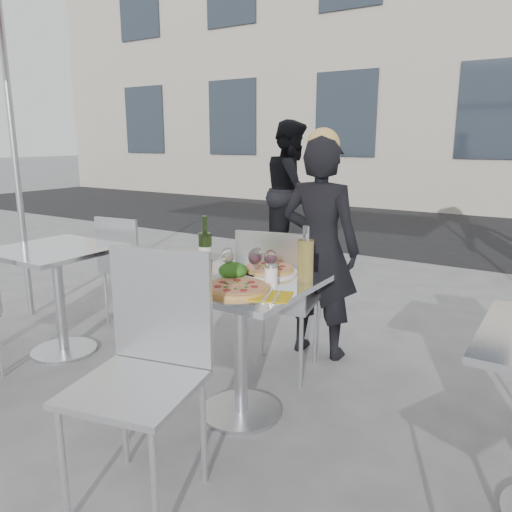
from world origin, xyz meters
The scene contains 21 objects.
ground centered at (0.00, 0.00, 0.00)m, with size 80.00×80.00×0.00m, color slate.
street_asphalt centered at (0.00, 6.50, 0.00)m, with size 24.00×5.00×0.00m, color black.
main_table centered at (0.00, 0.00, 0.54)m, with size 0.72×0.72×0.75m.
side_table_left centered at (-1.50, 0.00, 0.54)m, with size 0.72×0.72×0.75m.
chair_far centered at (-0.06, 0.48, 0.56)m, with size 0.51×0.52×0.94m.
chair_near centered at (0.01, -0.68, 0.60)m, with size 0.56×0.57×1.02m.
side_chair_lfar centered at (-1.53, 0.66, 0.52)m, with size 0.44×0.45×0.87m.
woman_diner centered at (0.00, 0.95, 0.74)m, with size 0.54×0.35×1.48m, color black.
pedestrian_a centered at (-1.51, 3.33, 0.84)m, with size 0.82×0.64×1.69m, color black.
pizza_near centered at (0.07, -0.14, 0.76)m, with size 0.32×0.32×0.02m.
pizza_far centered at (0.04, 0.21, 0.77)m, with size 0.31×0.31×0.03m.
salad_plate centered at (-0.05, 0.01, 0.79)m, with size 0.22×0.22×0.09m.
wine_bottle centered at (-0.31, 0.11, 0.86)m, with size 0.07×0.07×0.29m.
carafe centered at (0.30, 0.14, 0.87)m, with size 0.08×0.08×0.29m.
sugar_shaker centered at (0.17, 0.02, 0.80)m, with size 0.06×0.06×0.11m.
wineglass_white_a centered at (-0.09, 0.02, 0.86)m, with size 0.07×0.07×0.16m.
wineglass_white_b centered at (0.03, 0.11, 0.86)m, with size 0.07×0.07×0.16m.
wineglass_red_a centered at (0.04, 0.08, 0.86)m, with size 0.07×0.07×0.16m.
wineglass_red_b centered at (0.12, 0.10, 0.86)m, with size 0.07×0.07×0.16m.
napkin_left centered at (-0.27, -0.19, 0.75)m, with size 0.24×0.24×0.01m.
napkin_right centered at (0.27, -0.14, 0.75)m, with size 0.23×0.23×0.01m.
Camera 1 is at (1.38, -2.02, 1.45)m, focal length 35.00 mm.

